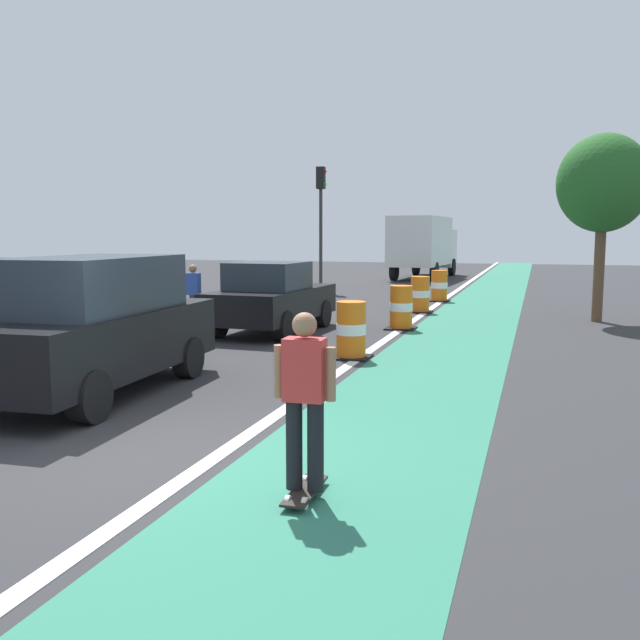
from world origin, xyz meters
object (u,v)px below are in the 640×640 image
(skateboarder_on_lane, at_px, (305,399))
(parked_sedan_second, at_px, (271,298))
(parked_suv_nearest, at_px, (94,325))
(traffic_light_corner, at_px, (321,206))
(pedestrian_crossing, at_px, (193,295))
(traffic_barrel_back, at_px, (420,295))
(traffic_barrel_front, at_px, (351,331))
(street_tree_sidewalk, at_px, (603,184))
(traffic_barrel_far, at_px, (439,286))
(traffic_barrel_mid, at_px, (401,308))
(delivery_truck_down_block, at_px, (424,243))

(skateboarder_on_lane, height_order, parked_sedan_second, parked_sedan_second)
(parked_suv_nearest, bearing_deg, traffic_light_corner, 97.44)
(skateboarder_on_lane, height_order, pedestrian_crossing, skateboarder_on_lane)
(skateboarder_on_lane, relative_size, traffic_barrel_back, 1.55)
(traffic_barrel_front, bearing_deg, pedestrian_crossing, 150.30)
(parked_suv_nearest, xyz_separation_m, pedestrian_crossing, (-1.95, 6.77, -0.17))
(traffic_barrel_front, height_order, traffic_light_corner, traffic_light_corner)
(parked_suv_nearest, xyz_separation_m, traffic_barrel_back, (2.83, 12.14, -0.50))
(parked_suv_nearest, bearing_deg, skateboarder_on_lane, -34.29)
(traffic_light_corner, relative_size, street_tree_sidewalk, 1.02)
(parked_suv_nearest, bearing_deg, pedestrian_crossing, 106.05)
(traffic_barrel_front, height_order, traffic_barrel_far, same)
(traffic_barrel_back, relative_size, traffic_light_corner, 0.21)
(skateboarder_on_lane, relative_size, pedestrian_crossing, 1.05)
(traffic_light_corner, bearing_deg, pedestrian_crossing, -87.46)
(parked_suv_nearest, bearing_deg, traffic_barrel_mid, 70.24)
(traffic_barrel_back, distance_m, pedestrian_crossing, 7.19)
(parked_suv_nearest, relative_size, traffic_barrel_mid, 4.30)
(traffic_light_corner, bearing_deg, traffic_barrel_back, -52.56)
(skateboarder_on_lane, height_order, traffic_barrel_back, skateboarder_on_lane)
(traffic_barrel_front, xyz_separation_m, traffic_barrel_back, (-0.01, 8.10, 0.00))
(traffic_light_corner, bearing_deg, traffic_barrel_front, -70.48)
(traffic_barrel_mid, bearing_deg, traffic_barrel_back, 92.36)
(traffic_barrel_far, height_order, traffic_light_corner, traffic_light_corner)
(skateboarder_on_lane, distance_m, parked_suv_nearest, 5.17)
(pedestrian_crossing, relative_size, street_tree_sidewalk, 0.32)
(traffic_barrel_far, relative_size, traffic_light_corner, 0.21)
(traffic_barrel_mid, bearing_deg, pedestrian_crossing, -162.65)
(parked_sedan_second, distance_m, traffic_barrel_front, 3.92)
(skateboarder_on_lane, relative_size, traffic_barrel_far, 1.55)
(skateboarder_on_lane, xyz_separation_m, street_tree_sidewalk, (3.50, 14.32, 2.76))
(parked_sedan_second, xyz_separation_m, street_tree_sidewalk, (7.66, 4.57, 2.83))
(traffic_light_corner, bearing_deg, street_tree_sidewalk, -36.82)
(traffic_barrel_far, bearing_deg, traffic_light_corner, 148.60)
(parked_suv_nearest, xyz_separation_m, parked_sedan_second, (0.11, 6.83, -0.20))
(parked_suv_nearest, relative_size, traffic_barrel_front, 4.30)
(parked_suv_nearest, xyz_separation_m, delivery_truck_down_block, (0.36, 28.25, 0.81))
(skateboarder_on_lane, distance_m, delivery_truck_down_block, 31.42)
(skateboarder_on_lane, bearing_deg, traffic_barrel_back, 95.47)
(traffic_barrel_front, bearing_deg, traffic_barrel_mid, 88.06)
(skateboarder_on_lane, distance_m, traffic_light_corner, 23.16)
(delivery_truck_down_block, distance_m, street_tree_sidewalk, 18.49)
(skateboarder_on_lane, xyz_separation_m, parked_sedan_second, (-4.16, 9.74, -0.08))
(traffic_barrel_far, xyz_separation_m, traffic_light_corner, (-5.40, 3.30, 2.97))
(traffic_barrel_far, xyz_separation_m, street_tree_sidewalk, (4.86, -4.38, 3.14))
(parked_sedan_second, xyz_separation_m, traffic_barrel_back, (2.72, 5.30, -0.30))
(traffic_barrel_far, bearing_deg, traffic_barrel_back, -91.24)
(pedestrian_crossing, xyz_separation_m, street_tree_sidewalk, (9.71, 4.64, 2.80))
(skateboarder_on_lane, bearing_deg, traffic_barrel_far, 94.16)
(parked_suv_nearest, distance_m, traffic_barrel_mid, 8.84)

